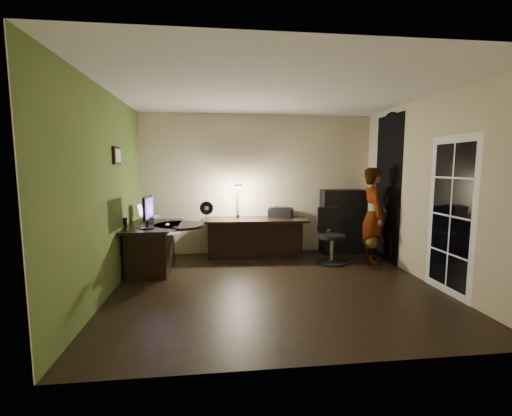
{
  "coord_description": "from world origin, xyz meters",
  "views": [
    {
      "loc": [
        -0.82,
        -4.66,
        1.69
      ],
      "look_at": [
        -0.15,
        1.05,
        1.0
      ],
      "focal_mm": 24.0,
      "sensor_mm": 36.0,
      "label": 1
    }
  ],
  "objects": [
    {
      "name": "floor",
      "position": [
        0.0,
        0.0,
        -0.01
      ],
      "size": [
        4.5,
        4.0,
        0.01
      ],
      "primitive_type": "cube",
      "color": "black",
      "rests_on": "ground"
    },
    {
      "name": "pen",
      "position": [
        -2.02,
        0.67,
        0.77
      ],
      "size": [
        0.07,
        0.11,
        0.01
      ],
      "primitive_type": "cube",
      "rotation": [
        0.0,
        0.0,
        0.51
      ],
      "color": "black",
      "rests_on": "desk_left"
    },
    {
      "name": "framed_picture",
      "position": [
        -2.22,
        0.45,
        1.85
      ],
      "size": [
        0.04,
        0.3,
        0.25
      ],
      "primitive_type": "cube",
      "color": "black",
      "rests_on": "wall_left"
    },
    {
      "name": "ceiling",
      "position": [
        0.0,
        0.0,
        2.71
      ],
      "size": [
        4.5,
        4.0,
        0.01
      ],
      "primitive_type": "cube",
      "color": "silver",
      "rests_on": "floor"
    },
    {
      "name": "headphones",
      "position": [
        0.49,
        1.68,
        0.76
      ],
      "size": [
        0.18,
        0.1,
        0.08
      ],
      "primitive_type": "cube",
      "rotation": [
        0.0,
        0.0,
        0.19
      ],
      "color": "#103B93",
      "rests_on": "desk_right"
    },
    {
      "name": "green_wall_overlay",
      "position": [
        -2.24,
        0.0,
        1.35
      ],
      "size": [
        0.0,
        4.0,
        2.7
      ],
      "primitive_type": "cube",
      "color": "#4D672A",
      "rests_on": "floor"
    },
    {
      "name": "desk_right",
      "position": [
        -0.1,
        1.63,
        0.36
      ],
      "size": [
        1.98,
        0.78,
        0.73
      ],
      "primitive_type": "cube",
      "rotation": [
        0.0,
        0.0,
        -0.05
      ],
      "color": "black",
      "rests_on": "floor"
    },
    {
      "name": "notepad",
      "position": [
        -1.41,
        0.11,
        0.77
      ],
      "size": [
        0.17,
        0.22,
        0.01
      ],
      "primitive_type": "cube",
      "rotation": [
        0.0,
        0.0,
        -0.15
      ],
      "color": "silver",
      "rests_on": "desk_left"
    },
    {
      "name": "arched_doorway",
      "position": [
        2.24,
        1.15,
        1.3
      ],
      "size": [
        0.01,
        0.9,
        2.6
      ],
      "primitive_type": "cube",
      "color": "black",
      "rests_on": "floor"
    },
    {
      "name": "phone",
      "position": [
        -1.45,
        0.63,
        0.77
      ],
      "size": [
        0.09,
        0.15,
        0.01
      ],
      "primitive_type": "cube",
      "rotation": [
        0.0,
        0.0,
        -0.18
      ],
      "color": "black",
      "rests_on": "desk_left"
    },
    {
      "name": "french_door",
      "position": [
        2.24,
        -0.55,
        1.05
      ],
      "size": [
        0.02,
        0.92,
        2.1
      ],
      "primitive_type": "cube",
      "color": "white",
      "rests_on": "floor"
    },
    {
      "name": "office_chair",
      "position": [
        1.19,
        1.04,
        0.49
      ],
      "size": [
        0.55,
        0.55,
        0.97
      ],
      "primitive_type": "cube",
      "rotation": [
        0.0,
        0.0,
        -0.01
      ],
      "color": "black",
      "rests_on": "floor"
    },
    {
      "name": "printer",
      "position": [
        0.42,
        1.8,
        0.82
      ],
      "size": [
        0.54,
        0.47,
        0.2
      ],
      "primitive_type": "cube",
      "rotation": [
        0.0,
        0.0,
        -0.33
      ],
      "color": "black",
      "rests_on": "desk_right"
    },
    {
      "name": "cabinet",
      "position": [
        1.65,
        1.78,
        0.62
      ],
      "size": [
        0.85,
        0.46,
        1.25
      ],
      "primitive_type": "cube",
      "rotation": [
        0.0,
        0.0,
        -0.06
      ],
      "color": "black",
      "rests_on": "floor"
    },
    {
      "name": "speaker",
      "position": [
        -2.19,
        0.65,
        0.85
      ],
      "size": [
        0.07,
        0.07,
        0.16
      ],
      "primitive_type": "cylinder",
      "rotation": [
        0.0,
        0.0,
        0.14
      ],
      "color": "black",
      "rests_on": "desk_left"
    },
    {
      "name": "mouse",
      "position": [
        -1.59,
        0.82,
        0.78
      ],
      "size": [
        0.07,
        0.1,
        0.04
      ],
      "primitive_type": "ellipsoid",
      "rotation": [
        0.0,
        0.0,
        -0.11
      ],
      "color": "silver",
      "rests_on": "desk_left"
    },
    {
      "name": "laptop",
      "position": [
        -1.94,
        1.24,
        0.96
      ],
      "size": [
        0.32,
        0.3,
        0.22
      ],
      "primitive_type": "cube",
      "rotation": [
        0.0,
        0.0,
        -0.0
      ],
      "color": "silver",
      "rests_on": "laptop_stand"
    },
    {
      "name": "desk_lamp",
      "position": [
        -0.41,
        1.83,
        1.07
      ],
      "size": [
        0.21,
        0.34,
        0.7
      ],
      "primitive_type": "cube",
      "rotation": [
        0.0,
        0.0,
        -0.14
      ],
      "color": "black",
      "rests_on": "desk_right"
    },
    {
      "name": "person",
      "position": [
        1.93,
        1.03,
        0.84
      ],
      "size": [
        0.49,
        0.66,
        1.68
      ],
      "primitive_type": "imported",
      "rotation": [
        0.0,
        0.0,
        1.41
      ],
      "color": "#D8A88C",
      "rests_on": "floor"
    },
    {
      "name": "desk_fan",
      "position": [
        -0.99,
        1.44,
        0.9
      ],
      "size": [
        0.25,
        0.15,
        0.37
      ],
      "primitive_type": "cube",
      "rotation": [
        0.0,
        0.0,
        0.1
      ],
      "color": "black",
      "rests_on": "desk_right"
    },
    {
      "name": "wall_right",
      "position": [
        2.25,
        0.0,
        1.35
      ],
      "size": [
        0.01,
        4.0,
        2.7
      ],
      "primitive_type": "cube",
      "color": "#C4B590",
      "rests_on": "floor"
    },
    {
      "name": "wall_front",
      "position": [
        0.0,
        -2.0,
        1.35
      ],
      "size": [
        4.5,
        0.01,
        2.7
      ],
      "primitive_type": "cube",
      "color": "#C4B590",
      "rests_on": "floor"
    },
    {
      "name": "monitor",
      "position": [
        -1.86,
        0.61,
        0.94
      ],
      "size": [
        0.13,
        0.54,
        0.36
      ],
      "primitive_type": "cube",
      "rotation": [
        0.0,
        0.0,
        -0.03
      ],
      "color": "black",
      "rests_on": "desk_left"
    },
    {
      "name": "laptop_stand",
      "position": [
        -1.94,
        1.24,
        0.81
      ],
      "size": [
        0.24,
        0.21,
        0.09
      ],
      "primitive_type": "cube",
      "rotation": [
        0.0,
        0.0,
        -0.15
      ],
      "color": "silver",
      "rests_on": "desk_left"
    },
    {
      "name": "wall_back",
      "position": [
        0.0,
        2.0,
        1.35
      ],
      "size": [
        4.5,
        0.01,
        2.7
      ],
      "primitive_type": "cube",
      "color": "#C4B590",
      "rests_on": "floor"
    },
    {
      "name": "desk_left",
      "position": [
        -1.83,
        0.96,
        0.38
      ],
      "size": [
        0.82,
        1.32,
        0.76
      ],
      "primitive_type": "cube",
      "rotation": [
        0.0,
        0.0,
        -0.0
      ],
      "color": "black",
      "rests_on": "floor"
    },
    {
      "name": "wall_left",
      "position": [
        -2.25,
        0.0,
        1.35
      ],
      "size": [
        0.01,
        4.0,
        2.7
      ],
      "primitive_type": "cube",
      "color": "#C4B590",
      "rests_on": "floor"
    }
  ]
}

